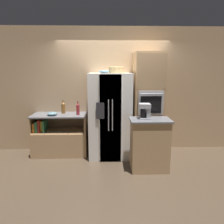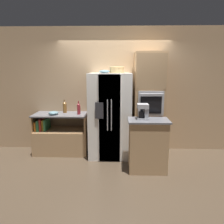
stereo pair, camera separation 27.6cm
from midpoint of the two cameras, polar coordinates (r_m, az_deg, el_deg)
ground_plane at (r=4.95m, az=2.14°, el=-11.12°), size 20.00×20.00×0.00m
wall_back at (r=5.06m, az=2.22°, el=5.74°), size 12.00×0.06×2.80m
counter_left at (r=5.08m, az=-11.66°, el=-6.75°), size 1.18×0.60×0.90m
refrigerator at (r=4.70m, az=1.21°, el=-0.87°), size 0.89×0.83×1.79m
wall_oven at (r=4.83m, az=11.20°, el=1.90°), size 0.63×0.66×2.23m
island_counter at (r=4.16m, az=11.22°, el=-8.53°), size 0.74×0.49×0.98m
wicker_basket at (r=4.66m, az=3.00°, el=11.01°), size 0.31×0.31×0.13m
fruit_bowl at (r=4.61m, az=-0.21°, el=10.54°), size 0.22×0.22×0.07m
bottle_tall at (r=5.01m, az=-10.71°, el=1.29°), size 0.08×0.08×0.30m
bottle_short at (r=4.78m, az=-7.10°, el=0.88°), size 0.06×0.06×0.30m
bottle_wide at (r=4.88m, az=-7.06°, el=0.83°), size 0.07×0.07×0.23m
mixing_bowl at (r=4.86m, az=-13.51°, el=-0.25°), size 0.21×0.21×0.08m
coffee_maker at (r=4.02m, az=10.27°, el=0.26°), size 0.20×0.20×0.28m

